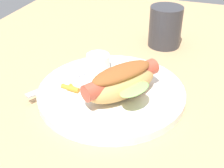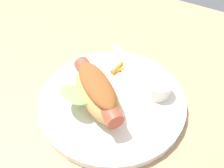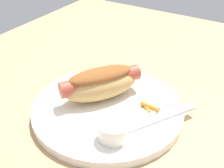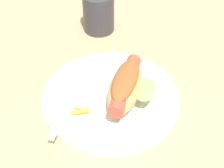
% 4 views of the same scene
% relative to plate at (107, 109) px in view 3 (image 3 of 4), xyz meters
% --- Properties ---
extents(ground_plane, '(1.20, 0.90, 0.02)m').
position_rel_plate_xyz_m(ground_plane, '(-0.04, -0.00, -0.02)').
color(ground_plane, tan).
extents(plate, '(0.27, 0.27, 0.02)m').
position_rel_plate_xyz_m(plate, '(0.00, 0.00, 0.00)').
color(plate, white).
rests_on(plate, ground_plane).
extents(hot_dog, '(0.15, 0.13, 0.06)m').
position_rel_plate_xyz_m(hot_dog, '(0.02, 0.02, 0.04)').
color(hot_dog, tan).
rests_on(hot_dog, plate).
extents(sauce_ramekin, '(0.05, 0.05, 0.03)m').
position_rel_plate_xyz_m(sauce_ramekin, '(-0.07, -0.05, 0.02)').
color(sauce_ramekin, white).
rests_on(sauce_ramekin, plate).
extents(fork, '(0.15, 0.10, 0.00)m').
position_rel_plate_xyz_m(fork, '(-0.00, -0.09, 0.01)').
color(fork, silver).
rests_on(fork, plate).
extents(knife, '(0.15, 0.07, 0.00)m').
position_rel_plate_xyz_m(knife, '(-0.00, -0.07, 0.01)').
color(knife, silver).
rests_on(knife, plate).
extents(carrot_garnish, '(0.02, 0.04, 0.01)m').
position_rel_plate_xyz_m(carrot_garnish, '(0.03, -0.07, 0.01)').
color(carrot_garnish, orange).
rests_on(carrot_garnish, plate).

